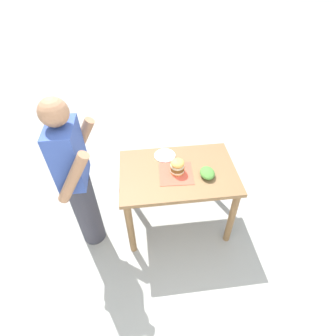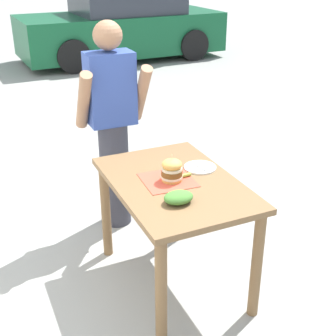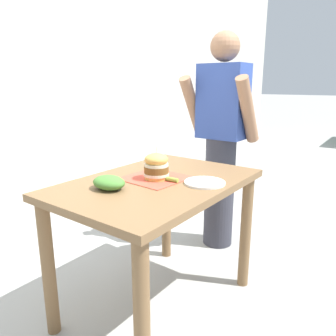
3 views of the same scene
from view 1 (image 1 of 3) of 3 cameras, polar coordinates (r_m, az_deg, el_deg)
ground_plane at (r=3.17m, az=1.83°, el=-11.15°), size 80.00×80.00×0.00m
patio_table at (r=2.67m, az=2.14°, el=-2.80°), size 0.76×1.14×0.80m
serving_paper at (r=2.54m, az=1.76°, el=-1.19°), size 0.34×0.34×0.00m
sandwich at (r=2.50m, az=2.07°, el=0.40°), size 0.14×0.14×0.18m
pickle_spear at (r=2.62m, az=1.57°, el=0.85°), size 0.08×0.03×0.02m
side_plate_with_forks at (r=2.73m, az=-0.70°, el=2.75°), size 0.22×0.22×0.02m
side_salad at (r=2.52m, az=8.56°, el=-1.09°), size 0.18×0.14×0.07m
diner_across_table at (r=2.49m, az=-19.20°, el=-2.52°), size 0.55×0.35×1.69m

